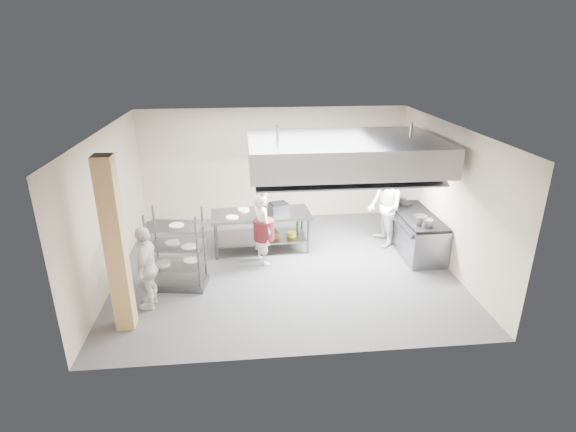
{
  "coord_description": "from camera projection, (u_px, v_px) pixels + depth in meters",
  "views": [
    {
      "loc": [
        -0.81,
        -8.67,
        4.57
      ],
      "look_at": [
        0.1,
        0.2,
        1.1
      ],
      "focal_mm": 28.0,
      "sensor_mm": 36.0,
      "label": 1
    }
  ],
  "objects": [
    {
      "name": "plate_stack",
      "position": [
        178.0,
        262.0,
        8.82
      ],
      "size": [
        0.28,
        0.28,
        0.05
      ],
      "primitive_type": "cylinder",
      "color": "white",
      "rests_on": "pass_rack"
    },
    {
      "name": "column",
      "position": [
        116.0,
        247.0,
        7.19
      ],
      "size": [
        0.3,
        0.3,
        3.0
      ],
      "primitive_type": "cube",
      "color": "tan",
      "rests_on": "floor"
    },
    {
      "name": "chef_plating",
      "position": [
        147.0,
        267.0,
        8.04
      ],
      "size": [
        0.46,
        0.95,
        1.58
      ],
      "primitive_type": "imported",
      "rotation": [
        0.0,
        0.0,
        -1.65
      ],
      "color": "silver",
      "rests_on": "floor"
    },
    {
      "name": "chef_head",
      "position": [
        262.0,
        229.0,
        9.67
      ],
      "size": [
        0.59,
        0.69,
        1.6
      ],
      "primitive_type": "imported",
      "rotation": [
        0.0,
        0.0,
        2.0
      ],
      "color": "white",
      "rests_on": "floor"
    },
    {
      "name": "range_top",
      "position": [
        417.0,
        216.0,
        10.21
      ],
      "size": [
        0.78,
        1.96,
        0.06
      ],
      "primitive_type": "cube",
      "color": "black",
      "rests_on": "cooking_range"
    },
    {
      "name": "wall_shelf",
      "position": [
        341.0,
        164.0,
        12.03
      ],
      "size": [
        1.5,
        0.28,
        0.04
      ],
      "primitive_type": "cube",
      "color": "gray",
      "rests_on": "wall_back"
    },
    {
      "name": "exhaust_hood",
      "position": [
        344.0,
        153.0,
        9.39
      ],
      "size": [
        4.0,
        2.5,
        0.6
      ],
      "primitive_type": "cube",
      "color": "gray",
      "rests_on": "ceiling"
    },
    {
      "name": "floor",
      "position": [
        285.0,
        266.0,
        9.77
      ],
      "size": [
        7.0,
        7.0,
        0.0
      ],
      "primitive_type": "plane",
      "color": "#3A3A3D",
      "rests_on": "ground"
    },
    {
      "name": "griddle",
      "position": [
        279.0,
        208.0,
        10.3
      ],
      "size": [
        0.5,
        0.45,
        0.2
      ],
      "primitive_type": "cube",
      "rotation": [
        0.0,
        0.0,
        0.37
      ],
      "color": "slate",
      "rests_on": "island_worktop"
    },
    {
      "name": "ceiling",
      "position": [
        284.0,
        128.0,
        8.68
      ],
      "size": [
        7.0,
        7.0,
        0.0
      ],
      "primitive_type": "plane",
      "rotation": [
        3.14,
        0.0,
        0.0
      ],
      "color": "silver",
      "rests_on": "wall_back"
    },
    {
      "name": "stockpot",
      "position": [
        420.0,
        220.0,
        9.64
      ],
      "size": [
        0.28,
        0.28,
        0.19
      ],
      "primitive_type": "cylinder",
      "color": "gray",
      "rests_on": "range_top"
    },
    {
      "name": "island_undershelf",
      "position": [
        261.0,
        237.0,
        10.48
      ],
      "size": [
        2.11,
        0.95,
        0.04
      ],
      "primitive_type": "cube",
      "rotation": [
        0.0,
        0.0,
        0.05
      ],
      "color": "slate",
      "rests_on": "island"
    },
    {
      "name": "island",
      "position": [
        261.0,
        231.0,
        10.43
      ],
      "size": [
        2.3,
        1.05,
        0.91
      ],
      "primitive_type": null,
      "rotation": [
        0.0,
        0.0,
        0.05
      ],
      "color": "gray",
      "rests_on": "floor"
    },
    {
      "name": "wall_right",
      "position": [
        448.0,
        196.0,
        9.56
      ],
      "size": [
        0.0,
        6.0,
        6.0
      ],
      "primitive_type": "plane",
      "rotation": [
        1.57,
        0.0,
        -1.57
      ],
      "color": "#BFAD97",
      "rests_on": "ground"
    },
    {
      "name": "chef_line",
      "position": [
        384.0,
        207.0,
        10.51
      ],
      "size": [
        0.76,
        0.95,
        1.88
      ],
      "primitive_type": "imported",
      "rotation": [
        0.0,
        0.0,
        -1.52
      ],
      "color": "white",
      "rests_on": "floor"
    },
    {
      "name": "pass_rack",
      "position": [
        177.0,
        249.0,
        8.72
      ],
      "size": [
        1.15,
        0.77,
        1.6
      ],
      "primitive_type": null,
      "rotation": [
        0.0,
        0.0,
        -0.15
      ],
      "color": "slate",
      "rests_on": "floor"
    },
    {
      "name": "island_worktop",
      "position": [
        261.0,
        214.0,
        10.27
      ],
      "size": [
        2.3,
        1.05,
        0.06
      ],
      "primitive_type": "cube",
      "rotation": [
        0.0,
        0.0,
        0.05
      ],
      "color": "gray",
      "rests_on": "island"
    },
    {
      "name": "hood_strip_b",
      "position": [
        385.0,
        166.0,
        9.6
      ],
      "size": [
        1.6,
        0.12,
        0.04
      ],
      "primitive_type": "cube",
      "color": "white",
      "rests_on": "exhaust_hood"
    },
    {
      "name": "wall_left",
      "position": [
        109.0,
        207.0,
        8.9
      ],
      "size": [
        0.0,
        6.0,
        6.0
      ],
      "primitive_type": "plane",
      "rotation": [
        1.57,
        0.0,
        1.57
      ],
      "color": "#BFAD97",
      "rests_on": "ground"
    },
    {
      "name": "cooking_range",
      "position": [
        415.0,
        234.0,
        10.37
      ],
      "size": [
        0.8,
        2.0,
        0.84
      ],
      "primitive_type": "cube",
      "color": "gray",
      "rests_on": "floor"
    },
    {
      "name": "wicker_basket",
      "position": [
        270.0,
        235.0,
        10.39
      ],
      "size": [
        0.39,
        0.3,
        0.15
      ],
      "primitive_type": "cube",
      "rotation": [
        0.0,
        0.0,
        0.17
      ],
      "color": "brown",
      "rests_on": "island_undershelf"
    },
    {
      "name": "hood_strip_a",
      "position": [
        301.0,
        168.0,
        9.43
      ],
      "size": [
        1.6,
        0.12,
        0.04
      ],
      "primitive_type": "cube",
      "color": "white",
      "rests_on": "exhaust_hood"
    },
    {
      "name": "wall_back",
      "position": [
        274.0,
        164.0,
        12.01
      ],
      "size": [
        7.0,
        0.0,
        7.0
      ],
      "primitive_type": "plane",
      "rotation": [
        1.57,
        0.0,
        0.0
      ],
      "color": "#BFAD97",
      "rests_on": "ground"
    }
  ]
}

